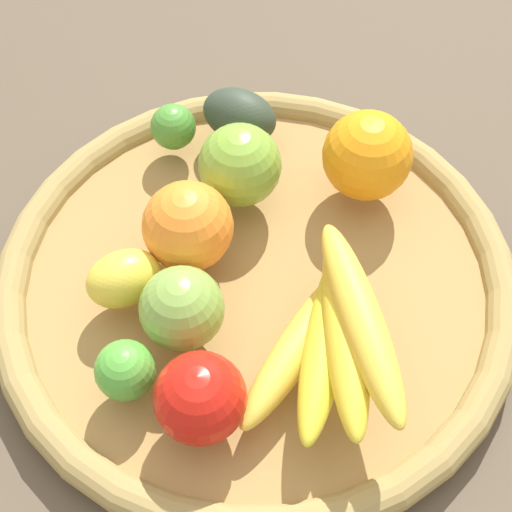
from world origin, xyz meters
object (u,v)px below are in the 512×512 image
(lemon_0, at_px, (124,279))
(apple_1, at_px, (196,397))
(apple_0, at_px, (240,165))
(orange_0, at_px, (188,226))
(lime_1, at_px, (173,127))
(banana_bunch, at_px, (333,332))
(avocado, at_px, (239,115))
(lime_0, at_px, (125,370))
(apple_2, at_px, (182,308))
(orange_1, at_px, (367,156))

(lemon_0, xyz_separation_m, apple_1, (0.10, -0.09, 0.01))
(apple_0, relative_size, orange_0, 0.97)
(lime_1, bearing_deg, banana_bunch, -42.90)
(banana_bunch, bearing_deg, avocado, 123.50)
(apple_0, xyz_separation_m, orange_0, (-0.02, -0.08, 0.00))
(lime_0, relative_size, orange_0, 0.61)
(lime_0, bearing_deg, apple_2, 66.30)
(lime_0, xyz_separation_m, avocado, (0.00, 0.29, 0.00))
(lime_0, height_order, avocado, avocado)
(lemon_0, bearing_deg, orange_1, 46.58)
(banana_bunch, height_order, apple_2, banana_bunch)
(lemon_0, xyz_separation_m, lime_0, (0.03, -0.08, 0.00))
(apple_1, distance_m, orange_0, 0.16)
(avocado, height_order, orange_1, orange_1)
(lime_0, height_order, apple_0, apple_0)
(apple_2, relative_size, apple_0, 0.91)
(lime_1, distance_m, orange_1, 0.19)
(lemon_0, distance_m, lime_0, 0.09)
(lime_1, distance_m, apple_2, 0.22)
(apple_0, distance_m, orange_0, 0.08)
(lime_0, relative_size, apple_2, 0.69)
(lemon_0, distance_m, apple_2, 0.06)
(apple_2, distance_m, orange_0, 0.08)
(lime_0, xyz_separation_m, orange_1, (0.14, 0.26, 0.02))
(lime_0, bearing_deg, orange_0, 87.97)
(lemon_0, relative_size, lime_0, 1.35)
(lime_1, xyz_separation_m, orange_0, (0.06, -0.12, 0.02))
(apple_0, bearing_deg, banana_bunch, -50.21)
(apple_1, bearing_deg, lime_0, 170.49)
(lime_1, height_order, lime_0, lime_0)
(lime_1, bearing_deg, apple_1, -66.50)
(avocado, height_order, apple_1, apple_1)
(lemon_0, relative_size, apple_2, 0.94)
(lime_0, relative_size, apple_1, 0.68)
(apple_0, bearing_deg, apple_2, -90.16)
(lime_1, xyz_separation_m, banana_bunch, (0.20, -0.19, 0.02))
(lemon_0, bearing_deg, banana_bunch, -2.70)
(orange_0, bearing_deg, orange_1, 43.01)
(avocado, relative_size, orange_1, 0.91)
(lemon_0, height_order, avocado, avocado)
(lime_0, xyz_separation_m, orange_0, (0.00, 0.14, 0.02))
(apple_0, bearing_deg, lime_0, -97.01)
(apple_1, relative_size, orange_1, 0.85)
(apple_0, height_order, orange_1, orange_1)
(lemon_0, distance_m, orange_1, 0.25)
(lime_1, bearing_deg, apple_2, -67.87)
(apple_1, height_order, apple_0, apple_0)
(lemon_0, xyz_separation_m, lime_1, (-0.02, 0.18, -0.00))
(orange_0, bearing_deg, apple_2, -74.38)
(apple_2, relative_size, orange_0, 0.88)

